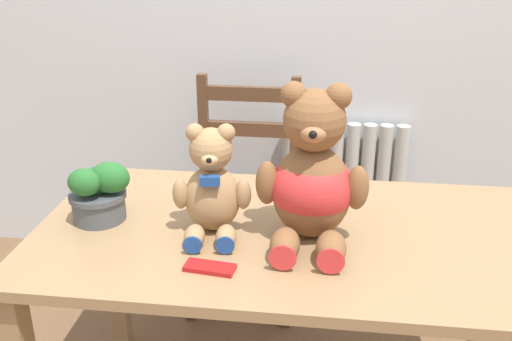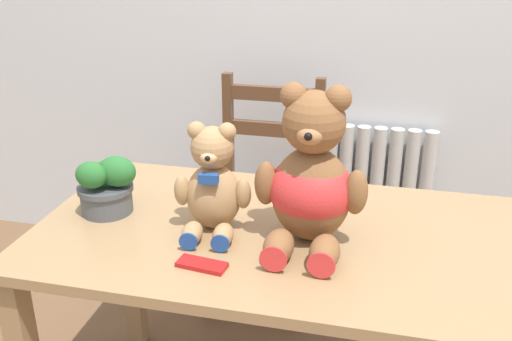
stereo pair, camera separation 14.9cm
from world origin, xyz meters
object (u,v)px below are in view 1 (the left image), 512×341
at_px(teddy_bear_left, 212,187).
at_px(potted_plant, 99,192).
at_px(wooden_chair_behind, 245,198).
at_px(chocolate_bar, 210,268).
at_px(teddy_bear_right, 312,179).

distance_m(teddy_bear_left, potted_plant, 0.33).
relative_size(wooden_chair_behind, potted_plant, 5.38).
relative_size(wooden_chair_behind, chocolate_bar, 7.77).
xyz_separation_m(wooden_chair_behind, teddy_bear_right, (0.29, -0.81, 0.45)).
bearing_deg(teddy_bear_right, chocolate_bar, 40.77).
bearing_deg(teddy_bear_left, chocolate_bar, 92.30).
relative_size(teddy_bear_right, chocolate_bar, 3.41).
distance_m(potted_plant, chocolate_bar, 0.43).
bearing_deg(teddy_bear_right, potted_plant, -1.95).
bearing_deg(chocolate_bar, teddy_bear_left, 98.76).
height_order(teddy_bear_left, teddy_bear_right, teddy_bear_right).
distance_m(teddy_bear_left, teddy_bear_right, 0.27).
bearing_deg(wooden_chair_behind, potted_plant, 68.97).
xyz_separation_m(wooden_chair_behind, potted_plant, (-0.30, -0.78, 0.37)).
height_order(teddy_bear_left, potted_plant, teddy_bear_left).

